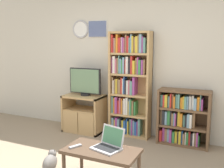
{
  "coord_description": "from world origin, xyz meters",
  "views": [
    {
      "loc": [
        1.71,
        -2.22,
        1.67
      ],
      "look_at": [
        0.13,
        1.21,
        1.07
      ],
      "focal_mm": 42.0,
      "sensor_mm": 36.0,
      "label": 1
    }
  ],
  "objects_px": {
    "coffee_table": "(101,154)",
    "cat": "(50,162)",
    "remote_near_laptop": "(75,146)",
    "bookshelf_short": "(182,118)",
    "laptop": "(109,143)",
    "tv_stand": "(84,113)",
    "television": "(85,82)",
    "bookshelf_tall": "(129,84)"
  },
  "relations": [
    {
      "from": "bookshelf_short",
      "to": "television",
      "type": "bearing_deg",
      "value": -176.62
    },
    {
      "from": "tv_stand",
      "to": "laptop",
      "type": "bearing_deg",
      "value": -50.45
    },
    {
      "from": "tv_stand",
      "to": "coffee_table",
      "type": "height_order",
      "value": "tv_stand"
    },
    {
      "from": "coffee_table",
      "to": "cat",
      "type": "distance_m",
      "value": 0.81
    },
    {
      "from": "bookshelf_short",
      "to": "coffee_table",
      "type": "relative_size",
      "value": 1.05
    },
    {
      "from": "tv_stand",
      "to": "bookshelf_short",
      "type": "xyz_separation_m",
      "value": [
        1.8,
        0.12,
        0.1
      ]
    },
    {
      "from": "laptop",
      "to": "remote_near_laptop",
      "type": "xyz_separation_m",
      "value": [
        -0.38,
        -0.14,
        -0.05
      ]
    },
    {
      "from": "remote_near_laptop",
      "to": "cat",
      "type": "xyz_separation_m",
      "value": [
        -0.45,
        0.09,
        -0.33
      ]
    },
    {
      "from": "coffee_table",
      "to": "remote_near_laptop",
      "type": "distance_m",
      "value": 0.33
    },
    {
      "from": "laptop",
      "to": "remote_near_laptop",
      "type": "height_order",
      "value": "laptop"
    },
    {
      "from": "tv_stand",
      "to": "television",
      "type": "xyz_separation_m",
      "value": [
        0.03,
        0.02,
        0.6
      ]
    },
    {
      "from": "cat",
      "to": "television",
      "type": "bearing_deg",
      "value": 90.07
    },
    {
      "from": "television",
      "to": "bookshelf_tall",
      "type": "relative_size",
      "value": 0.34
    },
    {
      "from": "coffee_table",
      "to": "cat",
      "type": "bearing_deg",
      "value": 178.65
    },
    {
      "from": "television",
      "to": "remote_near_laptop",
      "type": "bearing_deg",
      "value": -63.19
    },
    {
      "from": "laptop",
      "to": "cat",
      "type": "height_order",
      "value": "laptop"
    },
    {
      "from": "coffee_table",
      "to": "laptop",
      "type": "xyz_separation_m",
      "value": [
        0.07,
        0.06,
        0.12
      ]
    },
    {
      "from": "cat",
      "to": "tv_stand",
      "type": "bearing_deg",
      "value": 91.15
    },
    {
      "from": "coffee_table",
      "to": "remote_near_laptop",
      "type": "bearing_deg",
      "value": -166.86
    },
    {
      "from": "tv_stand",
      "to": "laptop",
      "type": "height_order",
      "value": "tv_stand"
    },
    {
      "from": "coffee_table",
      "to": "tv_stand",
      "type": "bearing_deg",
      "value": 126.87
    },
    {
      "from": "bookshelf_short",
      "to": "cat",
      "type": "height_order",
      "value": "bookshelf_short"
    },
    {
      "from": "tv_stand",
      "to": "laptop",
      "type": "xyz_separation_m",
      "value": [
        1.24,
        -1.51,
        0.16
      ]
    },
    {
      "from": "laptop",
      "to": "bookshelf_short",
      "type": "bearing_deg",
      "value": 86.93
    },
    {
      "from": "bookshelf_tall",
      "to": "remote_near_laptop",
      "type": "distance_m",
      "value": 1.86
    },
    {
      "from": "bookshelf_tall",
      "to": "laptop",
      "type": "height_order",
      "value": "bookshelf_tall"
    },
    {
      "from": "bookshelf_short",
      "to": "laptop",
      "type": "distance_m",
      "value": 1.72
    },
    {
      "from": "television",
      "to": "laptop",
      "type": "relative_size",
      "value": 1.64
    },
    {
      "from": "coffee_table",
      "to": "remote_near_laptop",
      "type": "height_order",
      "value": "remote_near_laptop"
    },
    {
      "from": "bookshelf_short",
      "to": "remote_near_laptop",
      "type": "height_order",
      "value": "bookshelf_short"
    },
    {
      "from": "tv_stand",
      "to": "bookshelf_short",
      "type": "height_order",
      "value": "bookshelf_short"
    },
    {
      "from": "tv_stand",
      "to": "coffee_table",
      "type": "bearing_deg",
      "value": -53.13
    },
    {
      "from": "television",
      "to": "bookshelf_short",
      "type": "height_order",
      "value": "television"
    },
    {
      "from": "television",
      "to": "cat",
      "type": "distance_m",
      "value": 1.82
    },
    {
      "from": "coffee_table",
      "to": "cat",
      "type": "height_order",
      "value": "coffee_table"
    },
    {
      "from": "remote_near_laptop",
      "to": "cat",
      "type": "relative_size",
      "value": 0.35
    },
    {
      "from": "television",
      "to": "laptop",
      "type": "height_order",
      "value": "television"
    },
    {
      "from": "tv_stand",
      "to": "bookshelf_short",
      "type": "relative_size",
      "value": 0.81
    },
    {
      "from": "tv_stand",
      "to": "bookshelf_tall",
      "type": "xyz_separation_m",
      "value": [
        0.84,
        0.15,
        0.6
      ]
    },
    {
      "from": "bookshelf_short",
      "to": "coffee_table",
      "type": "bearing_deg",
      "value": -110.05
    },
    {
      "from": "television",
      "to": "coffee_table",
      "type": "height_order",
      "value": "television"
    },
    {
      "from": "cat",
      "to": "coffee_table",
      "type": "bearing_deg",
      "value": -15.12
    }
  ]
}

